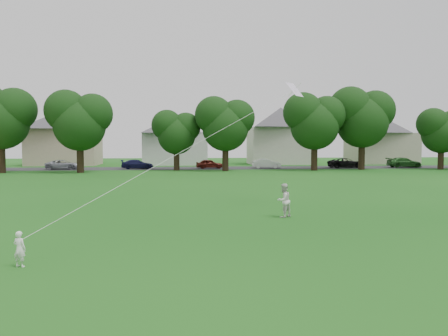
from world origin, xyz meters
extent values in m
plane|color=#135012|center=(0.00, 0.00, 0.00)|extent=(160.00, 160.00, 0.00)
cube|color=#2D2D30|center=(0.00, 42.00, 0.01)|extent=(90.00, 7.00, 0.01)
imported|color=white|center=(-3.31, -1.96, 0.47)|extent=(0.40, 0.33, 0.94)
imported|color=silver|center=(5.22, 4.76, 0.73)|extent=(0.90, 0.86, 1.46)
plane|color=white|center=(6.57, 8.22, 5.89)|extent=(1.11, 1.10, 0.73)
cylinder|color=white|center=(1.63, 3.13, 3.28)|extent=(0.01, 0.01, 15.12)
cylinder|color=black|center=(-18.22, 35.13, 1.84)|extent=(0.76, 0.76, 3.68)
cylinder|color=black|center=(-9.94, 34.62, 1.72)|extent=(0.74, 0.74, 3.45)
cylinder|color=black|center=(0.33, 37.74, 1.37)|extent=(0.67, 0.67, 2.74)
cylinder|color=black|center=(5.91, 36.21, 1.66)|extent=(0.72, 0.72, 3.31)
cylinder|color=black|center=(16.35, 36.14, 1.76)|extent=(0.74, 0.74, 3.52)
cylinder|color=black|center=(22.49, 37.10, 1.93)|extent=(0.77, 0.77, 3.86)
cylinder|color=black|center=(32.29, 36.62, 1.44)|extent=(0.69, 0.69, 2.88)
imported|color=#9798A5|center=(-13.38, 41.00, 0.58)|extent=(4.12, 1.94, 1.14)
imported|color=#121339|center=(-4.53, 41.00, 0.58)|extent=(4.06, 1.96, 1.14)
imported|color=#5D1B12|center=(4.41, 41.00, 0.59)|extent=(3.49, 1.64, 1.15)
imported|color=silver|center=(11.66, 41.00, 0.61)|extent=(3.77, 1.71, 1.20)
imported|color=black|center=(22.03, 41.00, 0.63)|extent=(4.60, 2.37, 1.24)
imported|color=#1F531B|center=(29.98, 41.00, 0.65)|extent=(4.51, 2.03, 1.28)
cube|color=#BCA48D|center=(-16.00, 52.00, 2.59)|extent=(9.61, 6.97, 5.19)
pyramid|color=#474449|center=(-16.00, 52.00, 8.04)|extent=(13.87, 13.87, 2.85)
cube|color=silver|center=(0.00, 52.00, 2.31)|extent=(9.23, 7.29, 4.63)
pyramid|color=#474449|center=(0.00, 52.00, 7.17)|extent=(13.31, 13.31, 2.54)
cube|color=beige|center=(16.00, 52.00, 2.78)|extent=(9.48, 6.70, 5.55)
pyramid|color=#474449|center=(16.00, 52.00, 8.60)|extent=(13.67, 13.67, 3.05)
cube|color=#B3AB94|center=(32.00, 52.00, 2.36)|extent=(9.63, 6.63, 4.73)
pyramid|color=#474449|center=(32.00, 52.00, 7.33)|extent=(13.89, 13.89, 2.60)
camera|label=1|loc=(0.84, -13.51, 3.19)|focal=35.00mm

